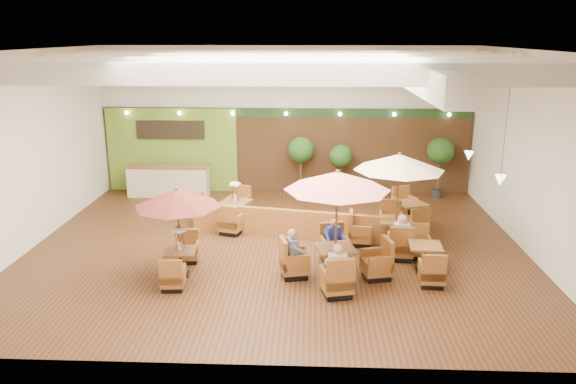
# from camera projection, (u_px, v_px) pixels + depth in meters

# --- Properties ---
(room) EXTENTS (14.04, 14.00, 5.52)m
(room) POSITION_uv_depth(u_px,v_px,m) (287.00, 115.00, 16.34)
(room) COLOR #381E0F
(room) RESTS_ON ground
(service_counter) EXTENTS (3.00, 0.75, 1.18)m
(service_counter) POSITION_uv_depth(u_px,v_px,m) (169.00, 181.00, 21.10)
(service_counter) COLOR beige
(service_counter) RESTS_ON ground
(booth_divider) EXTENTS (6.01, 1.38, 0.84)m
(booth_divider) POSITION_uv_depth(u_px,v_px,m) (288.00, 223.00, 16.88)
(booth_divider) COLOR brown
(booth_divider) RESTS_ON ground
(table_0) EXTENTS (2.14, 2.29, 2.33)m
(table_0) POSITION_uv_depth(u_px,v_px,m) (178.00, 209.00, 13.81)
(table_0) COLOR brown
(table_0) RESTS_ON ground
(table_1) EXTENTS (2.86, 2.86, 2.80)m
(table_1) POSITION_uv_depth(u_px,v_px,m) (337.00, 206.00, 13.62)
(table_1) COLOR brown
(table_1) RESTS_ON ground
(table_2) EXTENTS (2.64, 2.74, 2.76)m
(table_2) POSITION_uv_depth(u_px,v_px,m) (396.00, 179.00, 15.72)
(table_2) COLOR brown
(table_2) RESTS_ON ground
(table_3) EXTENTS (1.91, 2.73, 1.54)m
(table_3) POSITION_uv_depth(u_px,v_px,m) (228.00, 210.00, 18.01)
(table_3) COLOR brown
(table_3) RESTS_ON ground
(table_4) EXTENTS (0.86, 2.43, 0.90)m
(table_4) POSITION_uv_depth(u_px,v_px,m) (425.00, 258.00, 14.44)
(table_4) COLOR brown
(table_4) RESTS_ON ground
(table_5) EXTENTS (1.17, 2.83, 0.99)m
(table_5) POSITION_uv_depth(u_px,v_px,m) (409.00, 215.00, 17.78)
(table_5) COLOR brown
(table_5) RESTS_ON ground
(topiary_0) EXTENTS (0.97, 0.97, 2.25)m
(topiary_0) POSITION_uv_depth(u_px,v_px,m) (301.00, 152.00, 20.78)
(topiary_0) COLOR black
(topiary_0) RESTS_ON ground
(topiary_1) EXTENTS (0.85, 0.85, 1.98)m
(topiary_1) POSITION_uv_depth(u_px,v_px,m) (341.00, 158.00, 20.78)
(topiary_1) COLOR black
(topiary_1) RESTS_ON ground
(topiary_2) EXTENTS (0.97, 0.97, 2.26)m
(topiary_2) POSITION_uv_depth(u_px,v_px,m) (440.00, 153.00, 20.57)
(topiary_2) COLOR black
(topiary_2) RESTS_ON ground
(diner_0) EXTENTS (0.44, 0.36, 0.86)m
(diner_0) POSITION_uv_depth(u_px,v_px,m) (337.00, 265.00, 12.94)
(diner_0) COLOR silver
(diner_0) RESTS_ON ground
(diner_1) EXTENTS (0.40, 0.36, 0.73)m
(diner_1) POSITION_uv_depth(u_px,v_px,m) (334.00, 236.00, 14.92)
(diner_1) COLOR #232F9B
(diner_1) RESTS_ON ground
(diner_2) EXTENTS (0.41, 0.45, 0.81)m
(diner_2) POSITION_uv_depth(u_px,v_px,m) (294.00, 248.00, 13.97)
(diner_2) COLOR slate
(diner_2) RESTS_ON ground
(diner_3) EXTENTS (0.40, 0.35, 0.75)m
(diner_3) POSITION_uv_depth(u_px,v_px,m) (401.00, 233.00, 15.08)
(diner_3) COLOR #232F9B
(diner_3) RESTS_ON ground
(diner_4) EXTENTS (0.40, 0.32, 0.83)m
(diner_4) POSITION_uv_depth(u_px,v_px,m) (401.00, 232.00, 15.07)
(diner_4) COLOR silver
(diner_4) RESTS_ON ground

